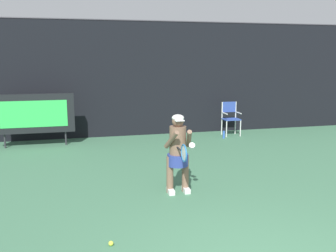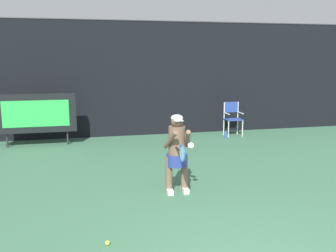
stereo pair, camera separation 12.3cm
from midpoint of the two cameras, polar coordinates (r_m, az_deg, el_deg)
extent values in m
cube|color=black|center=(12.14, -4.35, 7.04)|extent=(18.00, 0.12, 3.60)
cylinder|color=#38383D|center=(12.16, -4.47, 15.68)|extent=(18.00, 0.05, 0.05)
cube|color=black|center=(11.22, -19.97, 1.80)|extent=(2.20, 0.20, 1.10)
cube|color=#36D356|center=(11.12, -20.03, 1.72)|extent=(1.80, 0.01, 0.75)
cylinder|color=#2D2D33|center=(11.47, -23.84, -2.11)|extent=(0.05, 0.05, 0.40)
cylinder|color=#2D2D33|center=(11.29, -15.57, -1.77)|extent=(0.05, 0.05, 0.40)
cylinder|color=white|center=(12.04, 8.60, -0.47)|extent=(0.04, 0.04, 0.52)
cylinder|color=white|center=(12.22, 10.67, -0.36)|extent=(0.04, 0.04, 0.52)
cylinder|color=white|center=(12.40, 7.89, -0.12)|extent=(0.04, 0.04, 0.52)
cylinder|color=white|center=(12.59, 9.91, -0.03)|extent=(0.04, 0.04, 0.52)
cube|color=#2E4799|center=(12.26, 9.31, 1.02)|extent=(0.52, 0.44, 0.03)
cylinder|color=white|center=(12.32, 7.95, 2.35)|extent=(0.04, 0.04, 0.56)
cylinder|color=white|center=(12.50, 9.99, 2.41)|extent=(0.04, 0.04, 0.56)
cube|color=#2E4799|center=(12.39, 8.99, 2.88)|extent=(0.48, 0.02, 0.34)
cylinder|color=white|center=(12.14, 8.30, 1.93)|extent=(0.04, 0.44, 0.04)
cylinder|color=white|center=(12.33, 10.36, 2.00)|extent=(0.04, 0.44, 0.04)
cylinder|color=blue|center=(11.88, 8.19, -1.29)|extent=(0.07, 0.07, 0.24)
cylinder|color=black|center=(11.85, 8.21, -0.66)|extent=(0.03, 0.03, 0.03)
cube|color=white|center=(7.13, -0.11, -9.86)|extent=(0.11, 0.26, 0.09)
cube|color=white|center=(7.20, 2.24, -9.66)|extent=(0.11, 0.26, 0.09)
cylinder|color=brown|center=(7.07, -0.21, -7.39)|extent=(0.13, 0.13, 0.70)
cylinder|color=brown|center=(7.15, 2.15, -7.21)|extent=(0.13, 0.13, 0.70)
cylinder|color=navy|center=(7.03, 0.98, -5.17)|extent=(0.39, 0.39, 0.22)
cylinder|color=brown|center=(6.94, 0.99, -2.33)|extent=(0.31, 0.31, 0.56)
sphere|color=brown|center=(6.87, 1.00, 0.76)|extent=(0.22, 0.22, 0.22)
ellipsoid|color=white|center=(6.86, 1.00, 1.26)|extent=(0.22, 0.22, 0.12)
cube|color=white|center=(6.77, 1.22, 0.85)|extent=(0.17, 0.12, 0.02)
cylinder|color=brown|center=(6.73, 0.00, -2.09)|extent=(0.19, 0.46, 0.40)
cylinder|color=brown|center=(6.81, 2.70, -1.94)|extent=(0.19, 0.46, 0.40)
cylinder|color=white|center=(6.73, 3.14, -3.01)|extent=(0.13, 0.13, 0.11)
cylinder|color=black|center=(6.69, 1.17, -3.50)|extent=(0.03, 0.28, 0.03)
torus|color=#286EB4|center=(6.41, 1.88, -4.14)|extent=(0.02, 0.31, 0.31)
ellipsoid|color=silver|center=(6.41, 1.88, -4.14)|extent=(0.01, 0.26, 0.26)
sphere|color=#CCDB3D|center=(5.38, -9.34, -17.20)|extent=(0.07, 0.07, 0.07)
camera|label=1|loc=(0.06, -90.65, -0.12)|focal=40.09mm
camera|label=2|loc=(0.06, 89.35, 0.12)|focal=40.09mm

